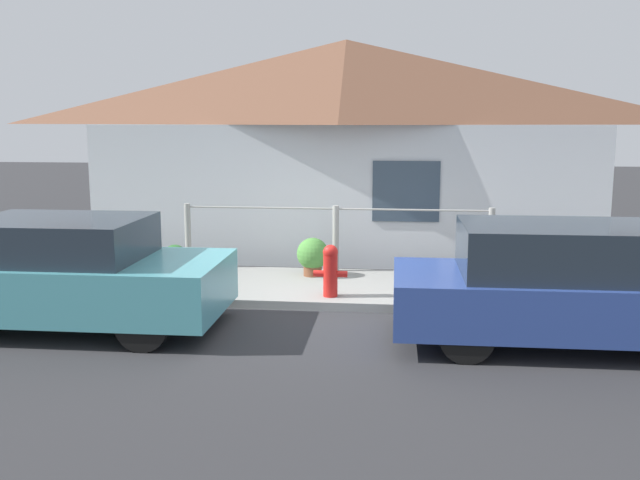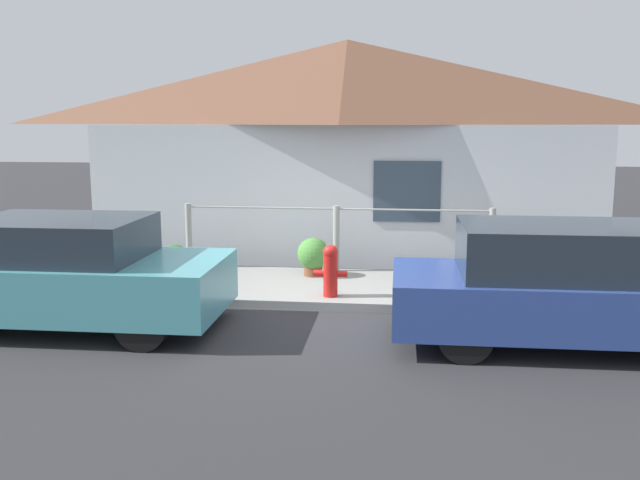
% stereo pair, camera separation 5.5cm
% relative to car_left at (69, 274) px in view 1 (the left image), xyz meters
% --- Properties ---
extents(ground_plane, '(60.00, 60.00, 0.00)m').
position_rel_car_left_xyz_m(ground_plane, '(2.92, 1.08, -0.67)').
color(ground_plane, '#2D2D30').
extents(sidewalk, '(24.00, 2.15, 0.12)m').
position_rel_car_left_xyz_m(sidewalk, '(2.92, 2.16, -0.61)').
color(sidewalk, gray).
rests_on(sidewalk, ground_plane).
extents(house, '(9.13, 2.23, 3.87)m').
position_rel_car_left_xyz_m(house, '(2.92, 4.84, 2.31)').
color(house, silver).
rests_on(house, ground_plane).
extents(fence, '(4.90, 0.10, 1.04)m').
position_rel_car_left_xyz_m(fence, '(2.92, 3.08, 0.02)').
color(fence, '#999993').
rests_on(fence, sidewalk).
extents(car_left, '(3.66, 1.78, 1.34)m').
position_rel_car_left_xyz_m(car_left, '(0.00, 0.00, 0.00)').
color(car_left, teal).
rests_on(car_left, ground_plane).
extents(car_right, '(4.02, 1.68, 1.36)m').
position_rel_car_left_xyz_m(car_right, '(5.83, -0.00, 0.00)').
color(car_right, '#2D4793').
rests_on(car_right, ground_plane).
extents(fire_hydrant, '(0.46, 0.21, 0.71)m').
position_rel_car_left_xyz_m(fire_hydrant, '(3.01, 1.43, -0.18)').
color(fire_hydrant, red).
rests_on(fire_hydrant, sidewalk).
extents(potted_plant_near_hydrant, '(0.49, 0.49, 0.59)m').
position_rel_car_left_xyz_m(potted_plant_near_hydrant, '(2.60, 2.68, -0.23)').
color(potted_plant_near_hydrant, brown).
rests_on(potted_plant_near_hydrant, sidewalk).
extents(potted_plant_by_fence, '(0.38, 0.38, 0.50)m').
position_rel_car_left_xyz_m(potted_plant_by_fence, '(0.53, 2.37, -0.30)').
color(potted_plant_by_fence, brown).
rests_on(potted_plant_by_fence, sidewalk).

